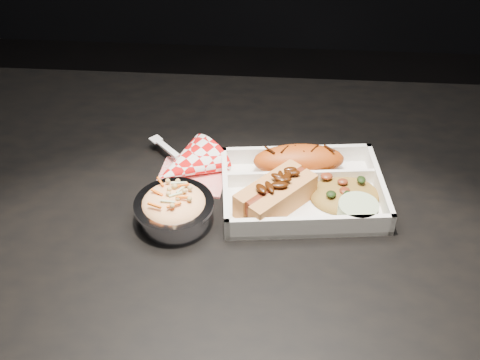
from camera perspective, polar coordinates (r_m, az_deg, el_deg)
name	(u,v)px	position (r m, az deg, el deg)	size (l,w,h in m)	color
dining_table	(253,246)	(1.00, 1.28, -6.24)	(1.20, 0.80, 0.75)	black
food_tray	(302,192)	(0.95, 5.90, -1.18)	(0.27, 0.21, 0.04)	white
fried_pastry	(299,160)	(0.98, 5.59, 1.89)	(0.15, 0.06, 0.05)	#AE4611
hotdog	(276,193)	(0.91, 3.41, -1.28)	(0.13, 0.13, 0.06)	#D08847
fried_rice_mound	(345,190)	(0.95, 9.94, -0.92)	(0.11, 0.09, 0.03)	olive
cupcake_liner	(358,212)	(0.91, 11.10, -2.97)	(0.06, 0.06, 0.03)	#A7BD8F
foil_coleslaw_cup	(174,207)	(0.90, -6.26, -2.60)	(0.12, 0.12, 0.06)	silver
napkin_fork	(187,166)	(1.00, -5.08, 1.37)	(0.15, 0.15, 0.10)	red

